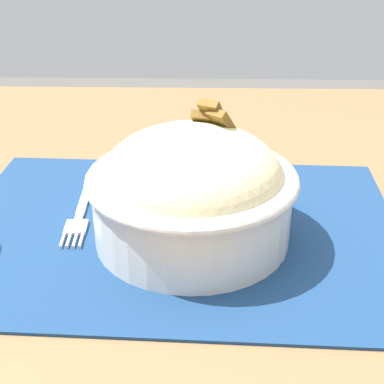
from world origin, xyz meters
TOP-DOWN VIEW (x-y plane):
  - table at (0.00, 0.00)m, footprint 1.33×0.93m
  - placemat at (-0.04, 0.02)m, footprint 0.46×0.34m
  - bowl at (-0.05, 0.03)m, footprint 0.24×0.24m
  - fork at (0.06, -0.00)m, footprint 0.02×0.13m

SIDE VIEW (x-z plane):
  - table at x=0.00m, z-range 0.30..1.02m
  - placemat at x=-0.04m, z-range 0.73..0.73m
  - fork at x=0.06m, z-range 0.73..0.73m
  - bowl at x=-0.05m, z-range 0.72..0.85m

